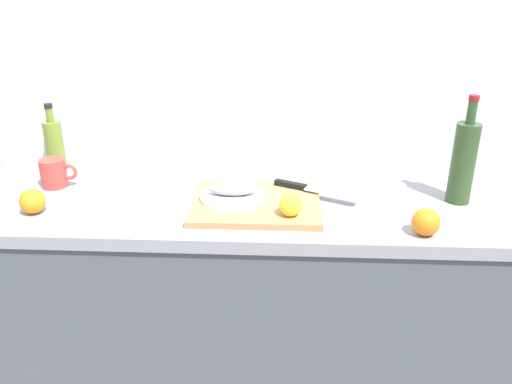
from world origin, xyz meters
TOP-DOWN VIEW (x-y plane):
  - back_wall at (0.00, 0.33)m, footprint 3.20×0.05m
  - kitchen_counter at (0.00, 0.00)m, footprint 2.00×0.60m
  - cutting_board at (-0.02, -0.07)m, footprint 0.40×0.32m
  - white_plate at (-0.10, -0.06)m, footprint 0.20×0.20m
  - fish_fillet at (-0.10, -0.06)m, footprint 0.15×0.06m
  - chef_knife at (0.13, 0.02)m, footprint 0.27×0.15m
  - lemon_0 at (0.08, -0.17)m, footprint 0.07×0.07m
  - olive_oil_bottle at (-0.77, 0.22)m, footprint 0.06×0.06m
  - wine_bottle at (0.62, 0.01)m, footprint 0.07×0.07m
  - coffee_mug_0 at (-0.72, 0.07)m, footprint 0.13×0.09m
  - orange_0 at (0.45, -0.23)m, footprint 0.08×0.08m
  - orange_1 at (-0.70, -0.15)m, footprint 0.08×0.08m

SIDE VIEW (x-z plane):
  - kitchen_counter at x=0.00m, z-range 0.00..0.90m
  - cutting_board at x=-0.02m, z-range 0.90..0.92m
  - white_plate at x=-0.10m, z-range 0.92..0.93m
  - chef_knife at x=0.13m, z-range 0.92..0.94m
  - orange_1 at x=-0.70m, z-range 0.90..0.98m
  - orange_0 at x=0.45m, z-range 0.90..0.98m
  - coffee_mug_0 at x=-0.72m, z-range 0.90..1.00m
  - fish_fillet at x=-0.10m, z-range 0.94..0.97m
  - lemon_0 at x=0.08m, z-range 0.92..0.99m
  - olive_oil_bottle at x=-0.77m, z-range 0.87..1.12m
  - wine_bottle at x=0.62m, z-range 0.87..1.21m
  - back_wall at x=0.00m, z-range 0.00..2.50m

